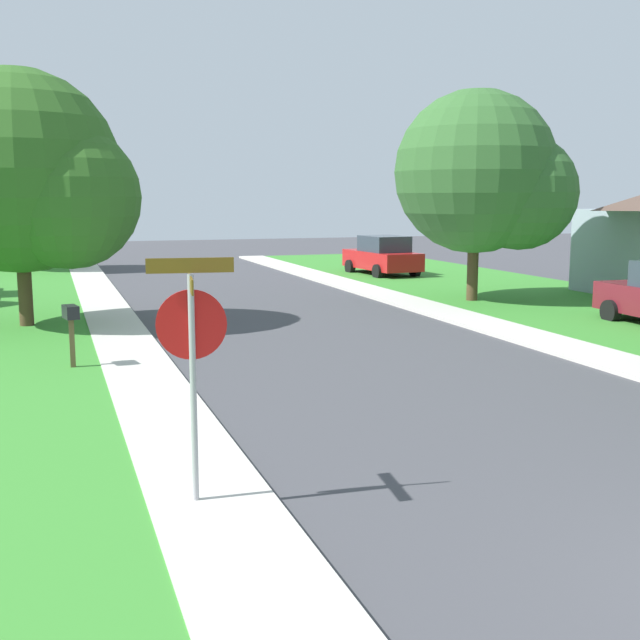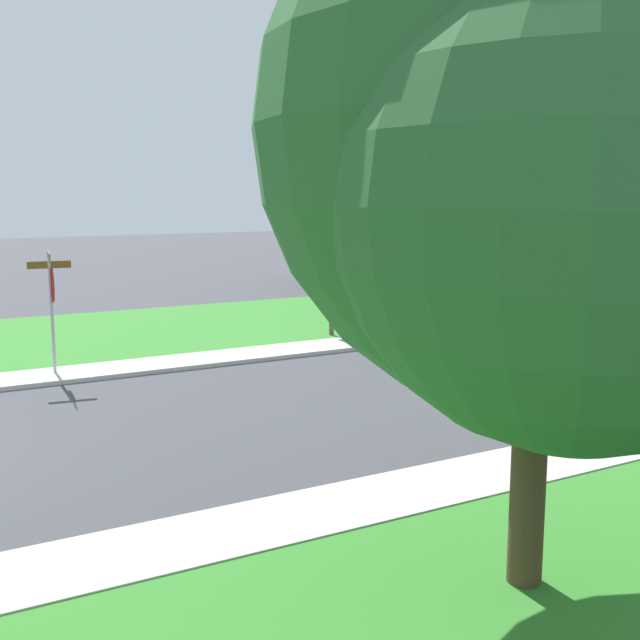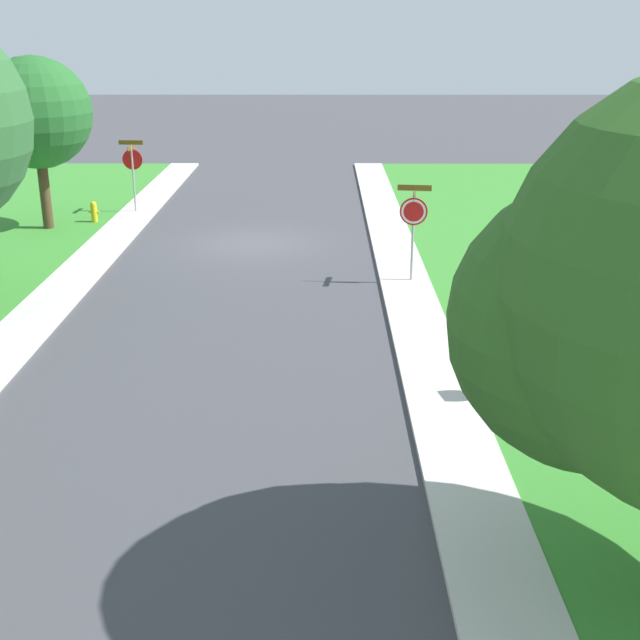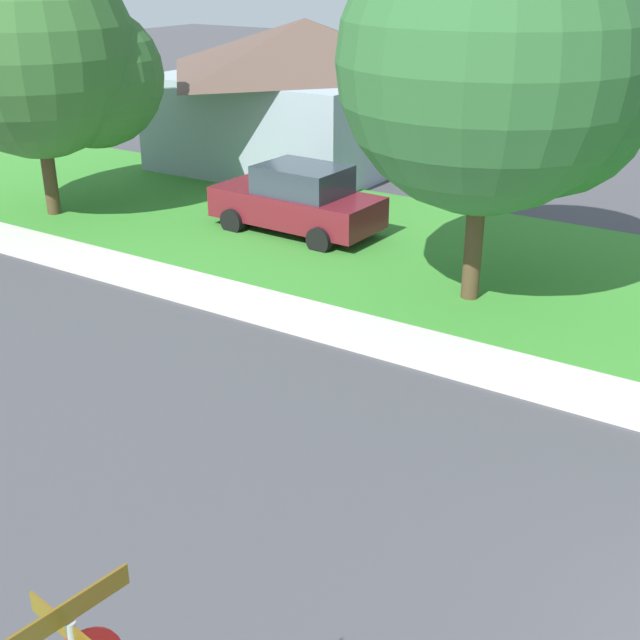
{
  "view_description": "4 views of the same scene",
  "coord_description": "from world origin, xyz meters",
  "px_view_note": "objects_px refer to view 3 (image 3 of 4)",
  "views": [
    {
      "loc": [
        -6.27,
        -3.86,
        3.39
      ],
      "look_at": [
        -2.09,
        8.22,
        1.4
      ],
      "focal_mm": 44.03,
      "sensor_mm": 36.0,
      "label": 1
    },
    {
      "loc": [
        12.97,
        1.19,
        4.1
      ],
      "look_at": [
        -1.34,
        9.18,
        1.4
      ],
      "focal_mm": 44.21,
      "sensor_mm": 36.0,
      "label": 2
    },
    {
      "loc": [
        -2.39,
        26.63,
        6.9
      ],
      "look_at": [
        -2.34,
        11.36,
        1.4
      ],
      "focal_mm": 46.51,
      "sensor_mm": 36.0,
      "label": 3
    },
    {
      "loc": [
        -7.35,
        0.88,
        6.47
      ],
      "look_at": [
        2.21,
        7.08,
        1.4
      ],
      "focal_mm": 46.29,
      "sensor_mm": 36.0,
      "label": 4
    }
  ],
  "objects_px": {
    "stop_sign_far_corner": "(413,217)",
    "tree_corner_large": "(31,116)",
    "mailbox": "(509,353)",
    "stop_sign_near_corner": "(133,164)",
    "fire_hydrant": "(94,212)"
  },
  "relations": [
    {
      "from": "tree_corner_large",
      "to": "fire_hydrant",
      "type": "distance_m",
      "value": 3.9
    },
    {
      "from": "stop_sign_far_corner",
      "to": "mailbox",
      "type": "distance_m",
      "value": 7.83
    },
    {
      "from": "stop_sign_near_corner",
      "to": "mailbox",
      "type": "xyz_separation_m",
      "value": [
        -10.69,
        16.7,
        -0.88
      ]
    },
    {
      "from": "fire_hydrant",
      "to": "mailbox",
      "type": "distance_m",
      "value": 19.06
    },
    {
      "from": "stop_sign_far_corner",
      "to": "fire_hydrant",
      "type": "distance_m",
      "value": 13.05
    },
    {
      "from": "tree_corner_large",
      "to": "stop_sign_near_corner",
      "type": "bearing_deg",
      "value": -136.75
    },
    {
      "from": "stop_sign_far_corner",
      "to": "tree_corner_large",
      "type": "relative_size",
      "value": 0.47
    },
    {
      "from": "stop_sign_far_corner",
      "to": "mailbox",
      "type": "xyz_separation_m",
      "value": [
        -1.06,
        7.71,
        -0.88
      ]
    },
    {
      "from": "mailbox",
      "to": "tree_corner_large",
      "type": "bearing_deg",
      "value": -46.52
    },
    {
      "from": "stop_sign_far_corner",
      "to": "fire_hydrant",
      "type": "bearing_deg",
      "value": -33.91
    },
    {
      "from": "stop_sign_far_corner",
      "to": "tree_corner_large",
      "type": "xyz_separation_m",
      "value": [
        12.35,
        -6.44,
        2.02
      ]
    },
    {
      "from": "stop_sign_near_corner",
      "to": "fire_hydrant",
      "type": "bearing_deg",
      "value": 57.35
    },
    {
      "from": "tree_corner_large",
      "to": "stop_sign_far_corner",
      "type": "bearing_deg",
      "value": 152.48
    },
    {
      "from": "stop_sign_near_corner",
      "to": "tree_corner_large",
      "type": "height_order",
      "value": "tree_corner_large"
    },
    {
      "from": "fire_hydrant",
      "to": "stop_sign_near_corner",
      "type": "bearing_deg",
      "value": -122.65
    }
  ]
}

